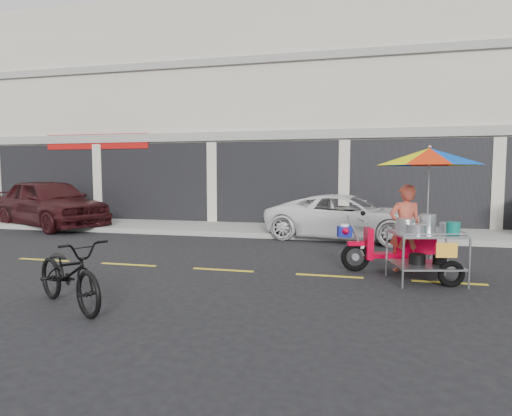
% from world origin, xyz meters
% --- Properties ---
extents(ground, '(90.00, 90.00, 0.00)m').
position_xyz_m(ground, '(0.00, 0.00, 0.00)').
color(ground, black).
extents(sidewalk, '(45.00, 3.00, 0.15)m').
position_xyz_m(sidewalk, '(0.00, 5.50, 0.07)').
color(sidewalk, gray).
rests_on(sidewalk, ground).
extents(shophouse_block, '(36.00, 8.11, 10.40)m').
position_xyz_m(shophouse_block, '(2.82, 10.59, 4.24)').
color(shophouse_block, beige).
rests_on(shophouse_block, ground).
extents(centerline, '(42.00, 0.10, 0.01)m').
position_xyz_m(centerline, '(0.00, 0.00, 0.00)').
color(centerline, gold).
rests_on(centerline, ground).
extents(maroon_sedan, '(5.27, 3.75, 1.67)m').
position_xyz_m(maroon_sedan, '(-9.67, 4.70, 0.83)').
color(maroon_sedan, black).
rests_on(maroon_sedan, ground).
extents(white_pickup, '(4.77, 2.81, 1.24)m').
position_xyz_m(white_pickup, '(0.18, 4.46, 0.62)').
color(white_pickup, white).
rests_on(white_pickup, ground).
extents(plant_short, '(0.61, 0.61, 0.95)m').
position_xyz_m(plant_short, '(-11.32, 5.52, 0.63)').
color(plant_short, '#1F4719').
rests_on(plant_short, sidewalk).
extents(near_bicycle, '(1.92, 1.48, 0.97)m').
position_xyz_m(near_bicycle, '(-3.34, -2.67, 0.48)').
color(near_bicycle, black).
rests_on(near_bicycle, ground).
extents(food_vendor_rig, '(2.61, 2.14, 2.32)m').
position_xyz_m(food_vendor_rig, '(1.51, 0.30, 1.46)').
color(food_vendor_rig, black).
rests_on(food_vendor_rig, ground).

